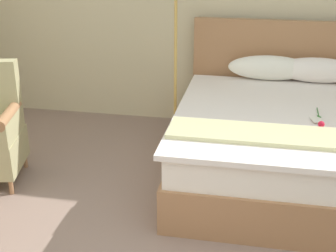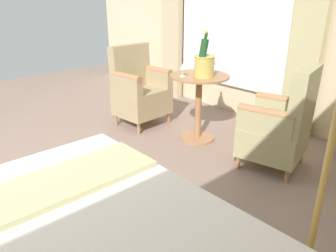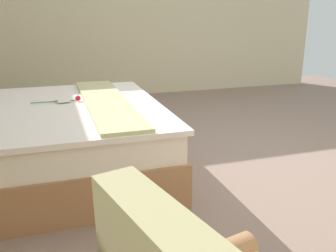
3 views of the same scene
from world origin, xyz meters
name	(u,v)px [view 2 (image 2 of 3)]	position (x,y,z in m)	size (l,w,h in m)	color
wall_window_side	(237,2)	(-3.27, 0.00, 1.44)	(0.27, 6.08, 2.89)	beige
side_table_round	(199,101)	(-2.15, 0.42, 0.45)	(0.64, 0.64, 0.74)	#A5724B
champagne_bucket	(204,63)	(-2.13, 0.49, 0.88)	(0.22, 0.22, 0.47)	tan
wine_glass_near_bucket	(213,62)	(-2.36, 0.42, 0.85)	(0.07, 0.07, 0.16)	white
wine_glass_near_edge	(183,67)	(-1.98, 0.34, 0.83)	(0.07, 0.07, 0.13)	white
armchair_by_window	(280,126)	(-2.24, 1.35, 0.42)	(0.65, 0.66, 0.98)	#A5724B
armchair_facing_bed	(139,90)	(-1.98, -0.41, 0.44)	(0.62, 0.57, 0.97)	#A5724B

